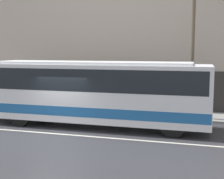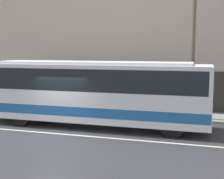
{
  "view_description": "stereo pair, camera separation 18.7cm",
  "coord_description": "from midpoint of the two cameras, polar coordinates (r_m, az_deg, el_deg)",
  "views": [
    {
      "loc": [
        6.13,
        -12.44,
        3.74
      ],
      "look_at": [
        2.07,
        1.96,
        1.84
      ],
      "focal_mm": 50.0,
      "sensor_mm": 36.0,
      "label": 1
    },
    {
      "loc": [
        6.31,
        -12.39,
        3.74
      ],
      "look_at": [
        2.07,
        1.96,
        1.84
      ],
      "focal_mm": 50.0,
      "sensor_mm": 36.0,
      "label": 2
    }
  ],
  "objects": [
    {
      "name": "pedestrian_waiting",
      "position": [
        20.11,
        -5.17,
        -0.81
      ],
      "size": [
        0.36,
        0.36,
        1.74
      ],
      "color": "#1E5933",
      "rests_on": "sidewalk"
    },
    {
      "name": "ground_plane",
      "position": [
        14.38,
        -9.9,
        -7.95
      ],
      "size": [
        60.0,
        60.0,
        0.0
      ],
      "primitive_type": "plane",
      "color": "#333338"
    },
    {
      "name": "building_facade",
      "position": [
        20.13,
        -1.6,
        10.34
      ],
      "size": [
        60.0,
        0.35,
        10.02
      ],
      "color": "#B7A899",
      "rests_on": "ground_plane"
    },
    {
      "name": "lane_stripe",
      "position": [
        14.38,
        -9.9,
        -7.93
      ],
      "size": [
        54.0,
        0.14,
        0.01
      ],
      "color": "beige",
      "rests_on": "ground_plane"
    },
    {
      "name": "sidewalk",
      "position": [
        19.11,
        -2.87,
        -3.87
      ],
      "size": [
        60.0,
        2.56,
        0.12
      ],
      "color": "gray",
      "rests_on": "ground_plane"
    },
    {
      "name": "transit_bus",
      "position": [
        15.41,
        -3.47,
        -0.04
      ],
      "size": [
        11.44,
        2.55,
        3.18
      ],
      "color": "silver",
      "rests_on": "ground_plane"
    },
    {
      "name": "utility_pole_near",
      "position": [
        17.06,
        14.93,
        7.79
      ],
      "size": [
        0.2,
        0.2,
        7.71
      ],
      "color": "brown",
      "rests_on": "sidewalk"
    }
  ]
}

